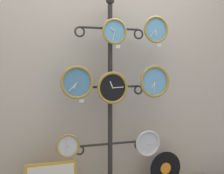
{
  "coord_description": "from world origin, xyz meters",
  "views": [
    {
      "loc": [
        -0.92,
        -2.22,
        1.18
      ],
      "look_at": [
        0.0,
        0.36,
        1.02
      ],
      "focal_mm": 50.0,
      "sensor_mm": 36.0,
      "label": 1
    }
  ],
  "objects_px": {
    "clock_top_center": "(114,31)",
    "clock_middle_center": "(112,88)",
    "display_stand": "(110,134)",
    "clock_bottom_left": "(68,146)",
    "clock_middle_right": "(154,81)",
    "clock_bottom_right": "(148,143)",
    "vinyl_record": "(166,168)",
    "clock_top_right": "(156,30)",
    "clock_middle_left": "(77,82)"
  },
  "relations": [
    {
      "from": "clock_bottom_left",
      "to": "clock_bottom_right",
      "type": "xyz_separation_m",
      "value": [
        0.74,
        0.0,
        -0.04
      ]
    },
    {
      "from": "clock_top_right",
      "to": "clock_bottom_left",
      "type": "height_order",
      "value": "clock_top_right"
    },
    {
      "from": "clock_top_center",
      "to": "clock_middle_center",
      "type": "bearing_deg",
      "value": 177.53
    },
    {
      "from": "clock_top_right",
      "to": "clock_bottom_right",
      "type": "height_order",
      "value": "clock_top_right"
    },
    {
      "from": "clock_middle_right",
      "to": "clock_middle_left",
      "type": "bearing_deg",
      "value": 178.85
    },
    {
      "from": "clock_middle_left",
      "to": "vinyl_record",
      "type": "distance_m",
      "value": 1.22
    },
    {
      "from": "clock_middle_right",
      "to": "clock_middle_center",
      "type": "bearing_deg",
      "value": 177.12
    },
    {
      "from": "clock_bottom_left",
      "to": "vinyl_record",
      "type": "distance_m",
      "value": 1.02
    },
    {
      "from": "clock_top_center",
      "to": "clock_middle_center",
      "type": "relative_size",
      "value": 0.79
    },
    {
      "from": "clock_top_center",
      "to": "display_stand",
      "type": "bearing_deg",
      "value": 96.19
    },
    {
      "from": "clock_top_center",
      "to": "clock_middle_right",
      "type": "bearing_deg",
      "value": -2.9
    },
    {
      "from": "clock_middle_right",
      "to": "vinyl_record",
      "type": "distance_m",
      "value": 0.86
    },
    {
      "from": "clock_bottom_left",
      "to": "display_stand",
      "type": "bearing_deg",
      "value": 11.71
    },
    {
      "from": "clock_top_right",
      "to": "clock_middle_left",
      "type": "xyz_separation_m",
      "value": [
        -0.72,
        0.02,
        -0.46
      ]
    },
    {
      "from": "display_stand",
      "to": "clock_middle_left",
      "type": "relative_size",
      "value": 6.43
    },
    {
      "from": "clock_middle_center",
      "to": "display_stand",
      "type": "bearing_deg",
      "value": 84.12
    },
    {
      "from": "clock_middle_left",
      "to": "clock_middle_center",
      "type": "distance_m",
      "value": 0.32
    },
    {
      "from": "clock_middle_left",
      "to": "vinyl_record",
      "type": "relative_size",
      "value": 0.87
    },
    {
      "from": "vinyl_record",
      "to": "clock_bottom_right",
      "type": "bearing_deg",
      "value": -165.66
    },
    {
      "from": "clock_top_center",
      "to": "clock_middle_center",
      "type": "height_order",
      "value": "clock_top_center"
    },
    {
      "from": "clock_middle_left",
      "to": "clock_middle_center",
      "type": "xyz_separation_m",
      "value": [
        0.32,
        0.01,
        -0.05
      ]
    },
    {
      "from": "clock_bottom_left",
      "to": "clock_bottom_right",
      "type": "height_order",
      "value": "clock_bottom_left"
    },
    {
      "from": "vinyl_record",
      "to": "clock_middle_left",
      "type": "bearing_deg",
      "value": -175.63
    },
    {
      "from": "clock_top_right",
      "to": "clock_middle_center",
      "type": "height_order",
      "value": "clock_top_right"
    },
    {
      "from": "clock_middle_center",
      "to": "clock_bottom_right",
      "type": "distance_m",
      "value": 0.62
    },
    {
      "from": "clock_middle_center",
      "to": "clock_middle_right",
      "type": "relative_size",
      "value": 0.97
    },
    {
      "from": "clock_middle_right",
      "to": "clock_bottom_left",
      "type": "distance_m",
      "value": 0.95
    },
    {
      "from": "clock_middle_center",
      "to": "clock_bottom_left",
      "type": "bearing_deg",
      "value": 179.94
    },
    {
      "from": "clock_top_center",
      "to": "clock_top_right",
      "type": "distance_m",
      "value": 0.39
    },
    {
      "from": "clock_bottom_right",
      "to": "clock_middle_center",
      "type": "bearing_deg",
      "value": -179.11
    },
    {
      "from": "display_stand",
      "to": "clock_bottom_left",
      "type": "xyz_separation_m",
      "value": [
        -0.4,
        -0.08,
        -0.06
      ]
    },
    {
      "from": "clock_bottom_left",
      "to": "clock_middle_center",
      "type": "bearing_deg",
      "value": -0.06
    },
    {
      "from": "display_stand",
      "to": "clock_top_right",
      "type": "relative_size",
      "value": 7.49
    },
    {
      "from": "clock_top_right",
      "to": "clock_middle_center",
      "type": "distance_m",
      "value": 0.66
    },
    {
      "from": "display_stand",
      "to": "clock_bottom_right",
      "type": "relative_size",
      "value": 7.48
    },
    {
      "from": "clock_top_right",
      "to": "clock_middle_right",
      "type": "height_order",
      "value": "clock_top_right"
    },
    {
      "from": "clock_middle_center",
      "to": "clock_middle_right",
      "type": "distance_m",
      "value": 0.4
    },
    {
      "from": "display_stand",
      "to": "clock_bottom_right",
      "type": "height_order",
      "value": "display_stand"
    },
    {
      "from": "clock_bottom_right",
      "to": "vinyl_record",
      "type": "xyz_separation_m",
      "value": [
        0.22,
        0.06,
        -0.27
      ]
    },
    {
      "from": "clock_middle_right",
      "to": "vinyl_record",
      "type": "xyz_separation_m",
      "value": [
        0.17,
        0.08,
        -0.84
      ]
    },
    {
      "from": "clock_top_center",
      "to": "clock_bottom_left",
      "type": "height_order",
      "value": "clock_top_center"
    },
    {
      "from": "display_stand",
      "to": "vinyl_record",
      "type": "height_order",
      "value": "display_stand"
    },
    {
      "from": "clock_top_right",
      "to": "clock_middle_left",
      "type": "bearing_deg",
      "value": 178.34
    },
    {
      "from": "clock_middle_right",
      "to": "clock_bottom_left",
      "type": "height_order",
      "value": "clock_middle_right"
    },
    {
      "from": "display_stand",
      "to": "clock_middle_center",
      "type": "relative_size",
      "value": 6.41
    },
    {
      "from": "clock_top_right",
      "to": "clock_bottom_right",
      "type": "distance_m",
      "value": 1.04
    },
    {
      "from": "clock_bottom_right",
      "to": "clock_middle_left",
      "type": "bearing_deg",
      "value": -179.05
    },
    {
      "from": "display_stand",
      "to": "vinyl_record",
      "type": "xyz_separation_m",
      "value": [
        0.56,
        -0.02,
        -0.37
      ]
    },
    {
      "from": "clock_middle_center",
      "to": "clock_top_right",
      "type": "bearing_deg",
      "value": -3.77
    },
    {
      "from": "display_stand",
      "to": "clock_top_center",
      "type": "height_order",
      "value": "display_stand"
    }
  ]
}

